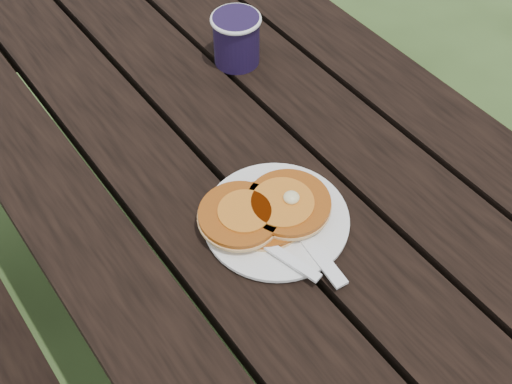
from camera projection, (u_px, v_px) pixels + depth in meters
ground at (266, 367)px, 1.60m from camera, size 60.00×60.00×0.00m
picnic_table at (268, 291)px, 1.32m from camera, size 1.36×1.80×0.75m
plate at (276, 220)px, 0.95m from camera, size 0.26×0.26×0.01m
pancake_stack at (266, 210)px, 0.93m from camera, size 0.19×0.15×0.04m
knife at (306, 239)px, 0.92m from camera, size 0.04×0.18×0.00m
fork at (287, 258)px, 0.89m from camera, size 0.07×0.16×0.01m
coffee_cup at (236, 36)px, 1.15m from camera, size 0.09×0.09×0.10m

